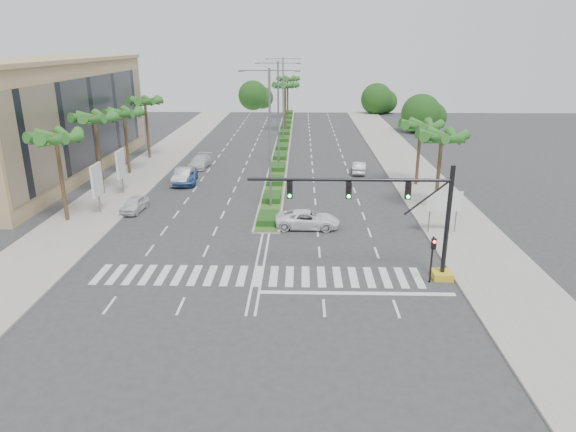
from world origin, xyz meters
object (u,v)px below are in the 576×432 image
Objects in this scene: car_parked_b at (184,176)px; car_right at (359,167)px; car_crossing at (308,219)px; car_parked_a at (134,204)px; car_parked_d at (200,161)px; car_parked_c at (185,176)px.

car_parked_b reaches higher than car_right.
car_parked_b is at bearing 45.49° from car_crossing.
car_crossing reaches higher than car_parked_a.
car_right is at bearing 40.02° from car_parked_a.
car_parked_b is at bearing 21.00° from car_right.
car_crossing is at bearing -53.07° from car_parked_d.
car_parked_a is 0.79× the size of car_parked_b.
car_parked_c is at bearing 20.93° from car_right.
car_parked_b is (2.23, 9.45, 0.15)m from car_parked_a.
car_crossing reaches higher than car_parked_d.
car_parked_d is (2.61, 16.72, 0.05)m from car_parked_a.
car_parked_a is 0.74× the size of car_crossing.
car_parked_d is 0.94× the size of car_crossing.
car_parked_d is 1.18× the size of car_right.
car_parked_a is 16.92m from car_parked_d.
car_parked_b is 1.18× the size of car_right.
car_right is at bearing -1.57° from car_parked_d.
car_crossing is at bearing -45.42° from car_parked_b.
car_right reaches higher than car_parked_a.
car_crossing is (12.79, -13.27, -0.08)m from car_parked_b.
car_crossing is at bearing 78.20° from car_right.
car_parked_c is 7.22m from car_parked_d.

